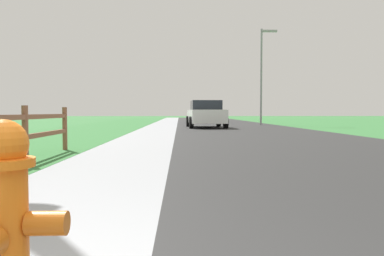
# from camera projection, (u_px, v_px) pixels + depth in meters

# --- Properties ---
(ground_plane) EXTENTS (120.00, 120.00, 0.00)m
(ground_plane) POSITION_uv_depth(u_px,v_px,m) (177.00, 125.00, 25.88)
(ground_plane) COLOR #397B3C
(road_asphalt) EXTENTS (7.00, 66.00, 0.01)m
(road_asphalt) POSITION_uv_depth(u_px,v_px,m) (224.00, 124.00, 27.99)
(road_asphalt) COLOR #2D2D2D
(road_asphalt) RESTS_ON ground
(curb_concrete) EXTENTS (6.00, 66.00, 0.01)m
(curb_concrete) POSITION_uv_depth(u_px,v_px,m) (137.00, 124.00, 27.78)
(curb_concrete) COLOR #9EA1A6
(curb_concrete) RESTS_ON ground
(grass_verge) EXTENTS (5.00, 66.00, 0.00)m
(grass_verge) POSITION_uv_depth(u_px,v_px,m) (117.00, 124.00, 27.73)
(grass_verge) COLOR #397B3C
(grass_verge) RESTS_ON ground
(fire_hydrant) EXTENTS (0.49, 0.41, 0.88)m
(fire_hydrant) POSITION_uv_depth(u_px,v_px,m) (3.00, 228.00, 1.45)
(fire_hydrant) COLOR orange
(fire_hydrant) RESTS_ON ground
(parked_suv_white) EXTENTS (2.28, 4.45, 1.59)m
(parked_suv_white) POSITION_uv_depth(u_px,v_px,m) (206.00, 114.00, 21.80)
(parked_suv_white) COLOR white
(parked_suv_white) RESTS_ON ground
(parked_car_blue) EXTENTS (2.28, 4.49, 1.59)m
(parked_car_blue) POSITION_uv_depth(u_px,v_px,m) (207.00, 113.00, 31.90)
(parked_car_blue) COLOR navy
(parked_car_blue) RESTS_ON ground
(street_lamp) EXTENTS (1.17, 0.20, 6.79)m
(street_lamp) POSITION_uv_depth(u_px,v_px,m) (263.00, 68.00, 26.21)
(street_lamp) COLOR gray
(street_lamp) RESTS_ON ground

